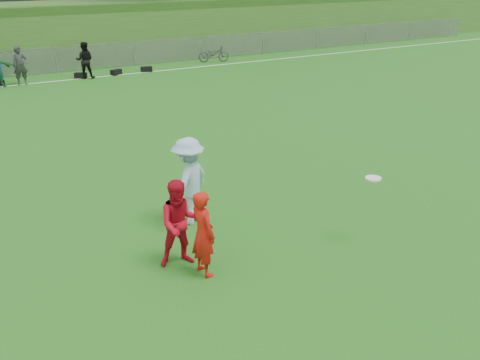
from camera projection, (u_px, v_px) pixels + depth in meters
ground at (275, 247)px, 10.45m from camera, size 120.00×120.00×0.00m
sideline_far at (67, 80)px, 24.96m from camera, size 60.00×0.10×0.01m
fence at (56, 60)px, 26.33m from camera, size 58.00×0.06×1.30m
berm at (19, 21)px, 34.88m from camera, size 120.00×18.00×3.00m
spectator_row at (1, 67)px, 23.42m from camera, size 7.83×0.90×1.69m
gear_bags at (88, 75)px, 25.46m from camera, size 7.53×0.55×0.26m
player_red_left at (203, 233)px, 9.27m from camera, size 0.46×0.63×1.59m
player_red_center at (180, 223)px, 9.57m from camera, size 0.92×0.79×1.65m
player_blue at (189, 181)px, 11.09m from camera, size 1.39×1.26×1.88m
frisbee at (373, 178)px, 10.14m from camera, size 0.31×0.31×0.03m
bicycle at (213, 54)px, 29.32m from camera, size 1.75×1.05×0.87m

